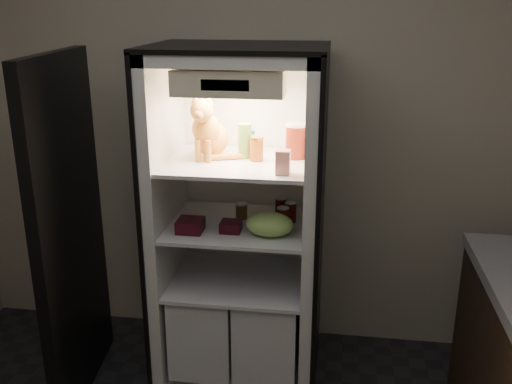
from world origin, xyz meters
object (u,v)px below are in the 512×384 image
soda_can_b (291,212)px  berry_box_left (190,225)px  tabby_cat (209,133)px  soda_can_c (283,218)px  refrigerator (240,244)px  soda_can_a (281,208)px  salsa_jar (257,149)px  condiment_jar (242,211)px  cream_carton (283,162)px  mayo_tub (247,141)px  grape_bag (270,224)px  berry_box_right (231,226)px  parmesan_shaker (245,141)px  pepper_jar (296,141)px

soda_can_b → berry_box_left: (-0.50, -0.21, -0.02)m
tabby_cat → berry_box_left: 0.49m
soda_can_b → soda_can_c: bearing=-106.0°
refrigerator → soda_can_a: size_ratio=16.08×
salsa_jar → soda_can_b: 0.40m
soda_can_c → berry_box_left: soda_can_c is taller
tabby_cat → condiment_jar: bearing=16.1°
berry_box_left → salsa_jar: bearing=27.0°
cream_carton → soda_can_c: bearing=94.0°
soda_can_a → soda_can_b: (0.06, -0.05, -0.00)m
mayo_tub → tabby_cat: bearing=-144.2°
grape_bag → berry_box_right: (-0.21, 0.03, -0.03)m
soda_can_b → berry_box_right: bearing=-149.2°
grape_bag → parmesan_shaker: bearing=128.3°
salsa_jar → cream_carton: (0.16, -0.22, -0.01)m
salsa_jar → berry_box_left: size_ratio=0.96×
cream_carton → soda_can_c: cream_carton is taller
mayo_tub → soda_can_b: (0.26, -0.12, -0.36)m
parmesan_shaker → pepper_jar: size_ratio=1.00×
tabby_cat → salsa_jar: tabby_cat is taller
refrigerator → soda_can_b: size_ratio=16.79×
tabby_cat → pepper_jar: (0.45, 0.05, -0.04)m
refrigerator → parmesan_shaker: size_ratio=10.23×
pepper_jar → berry_box_right: pepper_jar is taller
refrigerator → soda_can_b: refrigerator is taller
tabby_cat → soda_can_c: 0.59m
refrigerator → berry_box_right: refrigerator is taller
condiment_jar → berry_box_left: condiment_jar is taller
cream_carton → grape_bag: (-0.07, 0.06, -0.35)m
soda_can_c → condiment_jar: (-0.24, 0.13, -0.02)m
refrigerator → tabby_cat: size_ratio=5.30×
salsa_jar → condiment_jar: bearing=146.1°
soda_can_a → soda_can_c: size_ratio=0.97×
refrigerator → pepper_jar: (0.29, 0.03, 0.59)m
mayo_tub → pepper_jar: size_ratio=0.68×
tabby_cat → berry_box_left: size_ratio=2.70×
cream_carton → grape_bag: size_ratio=0.48×
soda_can_c → grape_bag: 0.11m
mayo_tub → grape_bag: size_ratio=0.52×
grape_bag → pepper_jar: bearing=66.1°
tabby_cat → salsa_jar: bearing=-1.5°
salsa_jar → soda_can_b: bearing=13.6°
berry_box_right → soda_can_b: bearing=30.8°
pepper_jar → berry_box_left: bearing=-154.8°
cream_carton → berry_box_right: bearing=161.9°
parmesan_shaker → salsa_jar: parmesan_shaker is taller
grape_bag → refrigerator: bearing=132.4°
soda_can_a → grape_bag: size_ratio=0.48×
soda_can_c → mayo_tub: bearing=135.4°
salsa_jar → mayo_tub: bearing=115.9°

